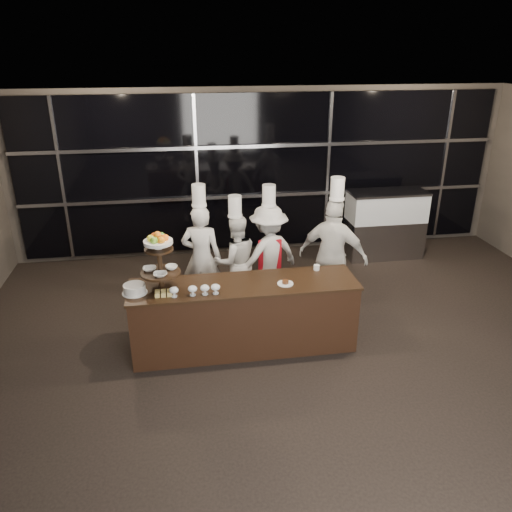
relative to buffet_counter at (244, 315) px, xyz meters
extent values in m
plane|color=black|center=(0.82, -1.66, -0.47)|extent=(10.00, 10.00, 0.00)
plane|color=black|center=(0.82, -1.66, 2.53)|extent=(10.00, 10.00, 0.00)
plane|color=#473F38|center=(0.82, 3.34, 1.03)|extent=(9.00, 0.00, 9.00)
cube|color=black|center=(0.82, 3.28, 1.03)|extent=(8.60, 0.04, 2.80)
cube|color=#A5A5AA|center=(0.82, 3.23, 0.63)|extent=(8.60, 0.06, 0.06)
cube|color=#A5A5AA|center=(0.82, 3.23, 1.53)|extent=(8.60, 0.06, 0.06)
cube|color=#A5A5AA|center=(-2.68, 3.25, 1.03)|extent=(0.05, 0.05, 2.80)
cube|color=#A5A5AA|center=(-0.38, 3.25, 1.03)|extent=(0.05, 0.05, 2.80)
cube|color=#A5A5AA|center=(2.02, 3.25, 1.03)|extent=(0.05, 0.05, 2.80)
cube|color=#A5A5AA|center=(4.32, 3.25, 1.03)|extent=(0.05, 0.05, 2.80)
cube|color=black|center=(0.00, 0.00, -0.02)|extent=(2.80, 0.70, 0.90)
cube|color=black|center=(0.00, 0.00, 0.44)|extent=(2.84, 0.74, 0.03)
cylinder|color=black|center=(-1.00, 0.00, 0.47)|extent=(0.24, 0.24, 0.03)
cylinder|color=black|center=(-1.00, 0.00, 0.80)|extent=(0.06, 0.06, 0.70)
cylinder|color=black|center=(-1.00, 0.00, 0.67)|extent=(0.48, 0.48, 0.02)
cylinder|color=black|center=(-1.00, 0.00, 0.97)|extent=(0.34, 0.34, 0.02)
cylinder|color=white|center=(-1.00, 0.00, 1.02)|extent=(0.10, 0.10, 0.06)
cylinder|color=white|center=(-1.00, 0.00, 1.07)|extent=(0.34, 0.34, 0.04)
sphere|color=orange|center=(-0.92, 0.00, 1.11)|extent=(0.09, 0.09, 0.09)
sphere|color=#56A129|center=(-0.96, 0.07, 1.11)|extent=(0.09, 0.09, 0.09)
sphere|color=#FF5415|center=(-1.04, 0.07, 1.11)|extent=(0.09, 0.09, 0.09)
sphere|color=#FFF835|center=(-1.08, 0.00, 1.11)|extent=(0.09, 0.09, 0.09)
sphere|color=#6AA32A|center=(-1.04, -0.07, 1.11)|extent=(0.09, 0.09, 0.09)
sphere|color=orange|center=(-0.96, -0.07, 1.11)|extent=(0.09, 0.09, 0.09)
sphere|color=orange|center=(-1.00, 0.00, 1.15)|extent=(0.09, 0.09, 0.09)
imported|color=white|center=(-1.13, 0.06, 0.71)|extent=(0.16, 0.16, 0.04)
imported|color=white|center=(-0.87, 0.06, 0.71)|extent=(0.15, 0.15, 0.05)
imported|color=white|center=(-1.00, -0.12, 0.71)|extent=(0.16, 0.16, 0.04)
cylinder|color=silver|center=(-0.85, -0.22, 0.46)|extent=(0.07, 0.07, 0.01)
cylinder|color=silver|center=(-0.85, -0.22, 0.49)|extent=(0.02, 0.02, 0.05)
ellipsoid|color=silver|center=(-0.85, -0.22, 0.54)|extent=(0.11, 0.11, 0.08)
ellipsoid|color=#0CC027|center=(-0.85, -0.22, 0.54)|extent=(0.08, 0.08, 0.05)
cylinder|color=silver|center=(-0.64, -0.22, 0.46)|extent=(0.07, 0.07, 0.01)
cylinder|color=silver|center=(-0.64, -0.22, 0.49)|extent=(0.02, 0.02, 0.05)
ellipsoid|color=silver|center=(-0.64, -0.22, 0.54)|extent=(0.11, 0.11, 0.08)
ellipsoid|color=red|center=(-0.64, -0.22, 0.54)|extent=(0.08, 0.08, 0.05)
cylinder|color=silver|center=(-0.49, -0.22, 0.46)|extent=(0.07, 0.07, 0.01)
cylinder|color=silver|center=(-0.49, -0.22, 0.49)|extent=(0.02, 0.02, 0.05)
ellipsoid|color=silver|center=(-0.49, -0.22, 0.54)|extent=(0.11, 0.11, 0.08)
ellipsoid|color=beige|center=(-0.49, -0.22, 0.54)|extent=(0.08, 0.08, 0.05)
cylinder|color=silver|center=(-0.37, -0.22, 0.46)|extent=(0.07, 0.07, 0.01)
cylinder|color=silver|center=(-0.37, -0.22, 0.49)|extent=(0.02, 0.02, 0.05)
ellipsoid|color=silver|center=(-0.37, -0.22, 0.54)|extent=(0.11, 0.11, 0.08)
ellipsoid|color=#4C2916|center=(-0.37, -0.22, 0.54)|extent=(0.08, 0.08, 0.05)
cylinder|color=white|center=(-1.32, -0.05, 0.46)|extent=(0.30, 0.30, 0.01)
cylinder|color=silver|center=(-1.32, -0.05, 0.51)|extent=(0.26, 0.26, 0.10)
cube|color=#DEC56C|center=(-1.05, -0.20, 0.48)|extent=(0.06, 0.06, 0.05)
cube|color=#DEC56C|center=(-0.98, -0.20, 0.48)|extent=(0.06, 0.06, 0.05)
cube|color=#DEC56C|center=(-0.91, -0.20, 0.48)|extent=(0.06, 0.06, 0.05)
cube|color=#DEC56C|center=(-1.05, -0.13, 0.48)|extent=(0.06, 0.06, 0.05)
cube|color=#DEC56C|center=(-0.98, -0.13, 0.48)|extent=(0.06, 0.06, 0.05)
cube|color=#DEC56C|center=(-0.91, -0.13, 0.48)|extent=(0.06, 0.06, 0.05)
cylinder|color=white|center=(0.50, -0.10, 0.46)|extent=(0.20, 0.20, 0.01)
cylinder|color=#4C2814|center=(0.50, -0.10, 0.49)|extent=(0.08, 0.08, 0.04)
cylinder|color=white|center=(1.00, 0.25, 0.49)|extent=(0.08, 0.08, 0.07)
cube|color=#A5A5AA|center=(2.97, 2.64, -0.12)|extent=(1.37, 0.59, 0.70)
cube|color=silver|center=(2.97, 2.64, 0.48)|extent=(1.37, 0.59, 0.50)
cube|color=#FFC67F|center=(2.97, 2.64, 0.48)|extent=(1.27, 0.49, 0.40)
cube|color=#A5A5AA|center=(2.97, 2.64, 0.75)|extent=(1.39, 0.61, 0.04)
imported|color=silver|center=(-0.46, 1.18, 0.33)|extent=(0.66, 0.51, 1.59)
cylinder|color=white|center=(-0.46, 1.18, 1.27)|extent=(0.19, 0.19, 0.30)
cylinder|color=white|center=(-0.46, 1.18, 1.13)|extent=(0.21, 0.21, 0.03)
imported|color=white|center=(0.04, 1.20, 0.23)|extent=(0.76, 0.64, 1.40)
cylinder|color=white|center=(0.04, 1.20, 1.08)|extent=(0.19, 0.19, 0.30)
cylinder|color=white|center=(0.04, 1.20, 0.94)|extent=(0.21, 0.21, 0.03)
imported|color=silver|center=(0.53, 1.20, 0.30)|extent=(1.14, 0.92, 1.54)
cylinder|color=white|center=(0.53, 1.20, 1.22)|extent=(0.19, 0.19, 0.30)
cylinder|color=white|center=(0.53, 1.20, 1.08)|extent=(0.21, 0.21, 0.03)
cube|color=#B00D18|center=(0.53, 1.08, 0.30)|extent=(0.34, 0.03, 0.57)
imported|color=white|center=(1.39, 0.79, 0.39)|extent=(1.07, 0.89, 1.71)
cylinder|color=white|center=(1.39, 0.79, 1.39)|extent=(0.19, 0.19, 0.30)
cylinder|color=white|center=(1.39, 0.79, 1.25)|extent=(0.21, 0.21, 0.03)
camera|label=1|loc=(-0.74, -5.50, 3.17)|focal=35.00mm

